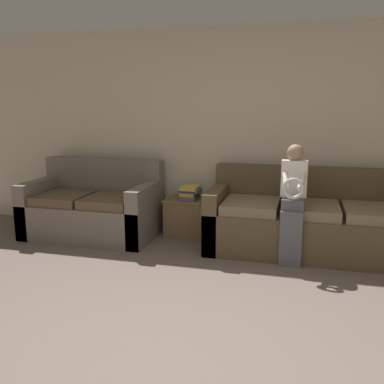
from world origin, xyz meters
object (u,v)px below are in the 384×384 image
(couch_main, at_px, (309,223))
(couch_side, at_px, (94,209))
(side_shelf, at_px, (190,216))
(book_stack, at_px, (190,193))
(child_left_seated, at_px, (293,198))

(couch_main, height_order, couch_side, couch_side)
(side_shelf, relative_size, book_stack, 1.88)
(couch_main, relative_size, book_stack, 7.16)
(couch_main, distance_m, child_left_seated, 0.55)
(couch_main, bearing_deg, side_shelf, 170.00)
(child_left_seated, distance_m, side_shelf, 1.48)
(couch_side, distance_m, child_left_seated, 2.48)
(side_shelf, bearing_deg, couch_side, -166.40)
(couch_side, bearing_deg, book_stack, 13.29)
(child_left_seated, bearing_deg, couch_side, 171.70)
(couch_side, bearing_deg, side_shelf, 13.60)
(child_left_seated, relative_size, book_stack, 3.94)
(child_left_seated, bearing_deg, side_shelf, 153.20)
(side_shelf, xyz_separation_m, book_stack, (0.00, -0.01, 0.31))
(child_left_seated, xyz_separation_m, side_shelf, (-1.26, 0.64, -0.44))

